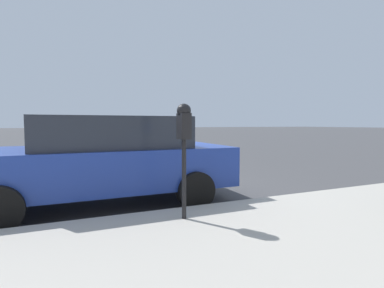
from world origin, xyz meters
name	(u,v)px	position (x,y,z in m)	size (l,w,h in m)	color
ground_plane	(157,188)	(0.00, 0.00, 0.00)	(220.00, 220.00, 0.00)	#424244
parking_meter	(184,131)	(-2.72, 0.44, 1.34)	(0.21, 0.19, 1.54)	black
car_blue	(104,158)	(-0.92, 1.25, 0.82)	(2.15, 4.53, 1.56)	navy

